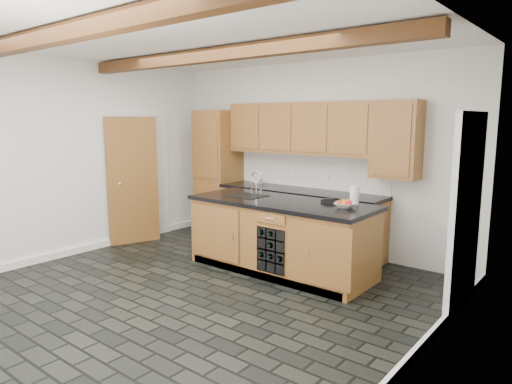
{
  "coord_description": "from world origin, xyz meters",
  "views": [
    {
      "loc": [
        3.65,
        -3.38,
        1.97
      ],
      "look_at": [
        0.29,
        0.8,
        1.1
      ],
      "focal_mm": 32.0,
      "sensor_mm": 36.0,
      "label": 1
    }
  ],
  "objects_px": {
    "island": "(280,236)",
    "kitchen_scale": "(328,201)",
    "fruit_bowl": "(345,205)",
    "paper_towel": "(354,195)"
  },
  "relations": [
    {
      "from": "kitchen_scale",
      "to": "paper_towel",
      "type": "relative_size",
      "value": 0.75
    },
    {
      "from": "island",
      "to": "kitchen_scale",
      "type": "distance_m",
      "value": 0.78
    },
    {
      "from": "island",
      "to": "paper_towel",
      "type": "xyz_separation_m",
      "value": [
        0.85,
        0.35,
        0.58
      ]
    },
    {
      "from": "island",
      "to": "kitchen_scale",
      "type": "relative_size",
      "value": 14.58
    },
    {
      "from": "kitchen_scale",
      "to": "fruit_bowl",
      "type": "bearing_deg",
      "value": -27.73
    },
    {
      "from": "fruit_bowl",
      "to": "paper_towel",
      "type": "bearing_deg",
      "value": 91.47
    },
    {
      "from": "island",
      "to": "fruit_bowl",
      "type": "distance_m",
      "value": 1.0
    },
    {
      "from": "kitchen_scale",
      "to": "paper_towel",
      "type": "height_order",
      "value": "paper_towel"
    },
    {
      "from": "island",
      "to": "paper_towel",
      "type": "height_order",
      "value": "paper_towel"
    },
    {
      "from": "paper_towel",
      "to": "island",
      "type": "bearing_deg",
      "value": -157.7
    }
  ]
}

